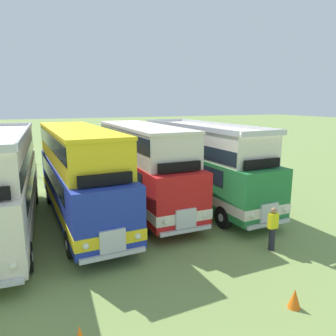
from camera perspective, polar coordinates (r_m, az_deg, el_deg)
name	(u,v)px	position (r m, az deg, el deg)	size (l,w,h in m)	color
ground_plane	(82,219)	(16.56, -15.04, -8.79)	(200.00, 200.00, 0.00)	#7A934C
bus_second_in_row	(0,180)	(15.73, -27.72, -1.85)	(2.94, 11.61, 4.52)	silver
bus_third_in_row	(79,170)	(15.84, -15.52, -0.43)	(3.14, 10.84, 4.49)	#1E339E
bus_fourth_in_row	(143,163)	(17.07, -4.40, 0.82)	(2.77, 9.91, 4.49)	red
bus_fifth_in_row	(201,161)	(18.31, 5.82, 1.20)	(3.10, 11.19, 4.52)	#237538
cone_far_end	(295,298)	(10.32, 21.62, -20.80)	(0.36, 0.36, 0.57)	orange
marshal_person	(273,228)	(13.22, 18.14, -10.20)	(0.36, 0.24, 1.73)	#23232D
rope_fence_line	(63,166)	(26.71, -18.26, 0.27)	(19.63, 0.08, 1.05)	#8C704C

